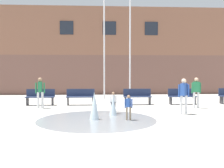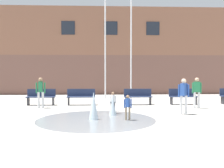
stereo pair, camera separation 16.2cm
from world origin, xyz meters
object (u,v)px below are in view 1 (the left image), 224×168
park_bench_under_left_flagpole (81,97)px  flagpole_left (105,34)px  park_bench_under_right_flagpole (137,96)px  flagpole_right (130,39)px  child_with_pink_shirt (129,105)px  child_running (113,101)px  teen_by_trashcan (40,90)px  adult_near_bench (196,90)px  adult_watching (184,93)px  park_bench_near_trashcan (182,96)px  park_bench_left_of_flagpoles (40,97)px

park_bench_under_left_flagpole → flagpole_left: flagpole_left is taller
flagpole_left → park_bench_under_right_flagpole: bearing=-60.4°
flagpole_right → child_with_pink_shirt: bearing=-97.8°
child_running → flagpole_left: bearing=-17.9°
park_bench_under_left_flagpole → flagpole_left: size_ratio=0.19×
park_bench_under_right_flagpole → child_running: 3.57m
teen_by_trashcan → flagpole_left: size_ratio=0.19×
adult_near_bench → flagpole_left: (-4.61, 4.78, 3.52)m
park_bench_under_right_flagpole → child_running: bearing=-116.6°
adult_watching → park_bench_under_right_flagpole: bearing=-115.8°
flagpole_left → adult_near_bench: bearing=-46.1°
park_bench_under_left_flagpole → adult_watching: 5.98m
park_bench_under_right_flagpole → flagpole_left: size_ratio=0.19×
teen_by_trashcan → child_with_pink_shirt: bearing=43.6°
park_bench_near_trashcan → teen_by_trashcan: teen_by_trashcan is taller
child_running → teen_by_trashcan: teen_by_trashcan is taller
adult_near_bench → child_with_pink_shirt: (-3.91, -3.17, -0.35)m
adult_watching → teen_by_trashcan: size_ratio=1.00×
park_bench_left_of_flagpoles → teen_by_trashcan: size_ratio=1.01×
park_bench_near_trashcan → flagpole_left: size_ratio=0.19×
park_bench_under_right_flagpole → park_bench_under_left_flagpole: bearing=179.2°
adult_near_bench → flagpole_right: size_ratio=0.20×
flagpole_right → adult_near_bench: bearing=-59.4°
adult_watching → flagpole_left: size_ratio=0.19×
child_running → park_bench_left_of_flagpoles: bearing=30.5°
park_bench_left_of_flagpoles → child_with_pink_shirt: child_with_pink_shirt is taller
park_bench_under_left_flagpole → child_with_pink_shirt: bearing=-66.0°
park_bench_left_of_flagpoles → park_bench_under_right_flagpole: bearing=-0.9°
park_bench_near_trashcan → adult_watching: size_ratio=1.01×
park_bench_left_of_flagpoles → flagpole_left: 6.26m
park_bench_under_left_flagpole → park_bench_near_trashcan: same height
park_bench_near_trashcan → child_with_pink_shirt: size_ratio=1.62×
adult_near_bench → park_bench_under_right_flagpole: bearing=-10.7°
park_bench_left_of_flagpoles → adult_near_bench: (8.35, -1.72, 0.45)m
teen_by_trashcan → flagpole_right: 7.52m
teen_by_trashcan → flagpole_right: bearing=124.0°
flagpole_left → flagpole_right: (1.78, 0.00, -0.28)m
adult_near_bench → adult_watching: (-1.30, -1.89, 0.00)m
flagpole_left → park_bench_near_trashcan: bearing=-35.6°
park_bench_left_of_flagpoles → teen_by_trashcan: 1.35m
child_with_pink_shirt → flagpole_right: (1.09, 7.95, 3.59)m
park_bench_under_right_flagpole → flagpole_left: bearing=119.6°
adult_near_bench → adult_watching: same height
park_bench_left_of_flagpoles → child_with_pink_shirt: 6.60m
child_running → teen_by_trashcan: bearing=41.3°
child_running → child_with_pink_shirt: size_ratio=1.00×
adult_near_bench → flagpole_left: 7.51m
child_running → flagpole_left: flagpole_left is taller
adult_near_bench → teen_by_trashcan: (-8.08, 0.48, 0.00)m
park_bench_under_left_flagpole → child_with_pink_shirt: 5.31m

